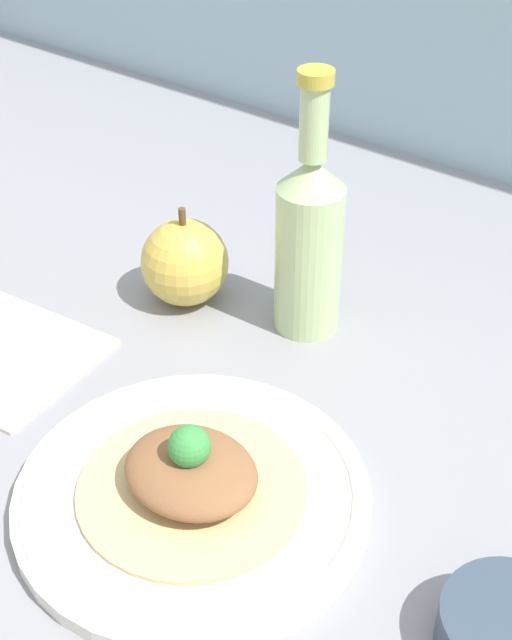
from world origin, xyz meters
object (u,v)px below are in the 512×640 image
(plated_food, at_px, (191,474))
(cider_bottle, at_px, (309,238))
(plate, at_px, (192,495))
(dipping_bowl, at_px, (509,633))
(apple, at_px, (185,262))

(plated_food, bearing_deg, cider_bottle, 103.95)
(plated_food, relative_size, cider_bottle, 0.69)
(plate, relative_size, plated_food, 1.55)
(plated_food, xyz_separation_m, cider_bottle, (-0.06, 0.25, 0.07))
(cider_bottle, height_order, dipping_bowl, cider_bottle)
(cider_bottle, height_order, apple, cider_bottle)
(plate, xyz_separation_m, apple, (-0.18, 0.21, 0.04))
(plated_food, height_order, cider_bottle, cider_bottle)
(dipping_bowl, bearing_deg, plate, -174.10)
(plated_food, bearing_deg, apple, 131.35)
(apple, xyz_separation_m, dipping_bowl, (0.43, -0.18, -0.03))
(apple, distance_m, dipping_bowl, 0.47)
(plate, xyz_separation_m, plated_food, (0.00, 0.00, 0.02))
(plate, xyz_separation_m, dipping_bowl, (0.25, 0.03, 0.01))
(plate, xyz_separation_m, cider_bottle, (-0.06, 0.25, 0.09))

